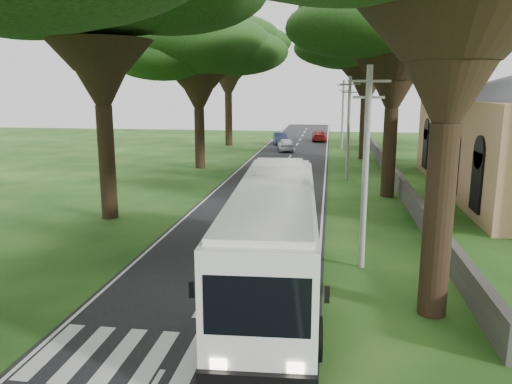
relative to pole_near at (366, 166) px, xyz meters
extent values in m
plane|color=#143F12|center=(-5.50, -6.00, -4.18)|extent=(140.00, 140.00, 0.00)
cube|color=black|center=(-5.50, 19.00, -4.17)|extent=(8.00, 120.00, 0.04)
cube|color=silver|center=(-5.50, -8.00, -4.18)|extent=(8.00, 3.00, 0.01)
cube|color=#383533|center=(3.50, 18.00, -3.58)|extent=(0.35, 50.00, 1.20)
cylinder|color=gray|center=(0.00, 0.00, -0.18)|extent=(0.24, 0.24, 8.00)
cube|color=gray|center=(0.00, 0.00, 3.22)|extent=(1.60, 0.10, 0.10)
cube|color=gray|center=(0.00, 0.00, 2.62)|extent=(1.20, 0.10, 0.10)
cylinder|color=gray|center=(0.00, 20.00, -0.18)|extent=(0.24, 0.24, 8.00)
cube|color=gray|center=(0.00, 20.00, 3.22)|extent=(1.60, 0.10, 0.10)
cube|color=gray|center=(0.00, 20.00, 2.62)|extent=(1.20, 0.10, 0.10)
cylinder|color=gray|center=(0.00, 40.00, -0.18)|extent=(0.24, 0.24, 8.00)
cube|color=gray|center=(0.00, 40.00, 3.22)|extent=(1.60, 0.10, 0.10)
cube|color=gray|center=(0.00, 40.00, 2.62)|extent=(1.20, 0.10, 0.10)
cylinder|color=black|center=(-13.50, 6.00, -1.07)|extent=(0.90, 0.90, 6.22)
cone|color=black|center=(-13.50, 6.00, 3.94)|extent=(3.20, 3.20, 3.80)
cylinder|color=black|center=(-13.00, 24.00, -1.53)|extent=(0.90, 0.90, 5.31)
cone|color=black|center=(-13.00, 24.00, 3.03)|extent=(3.20, 3.20, 3.80)
ellipsoid|color=black|center=(-13.00, 24.00, 6.62)|extent=(13.00, 13.00, 5.46)
cylinder|color=black|center=(-14.00, 42.00, -1.00)|extent=(0.90, 0.90, 6.36)
cone|color=black|center=(-14.00, 42.00, 4.08)|extent=(3.20, 3.20, 3.80)
ellipsoid|color=black|center=(-14.00, 42.00, 8.96)|extent=(12.72, 12.72, 5.34)
cylinder|color=black|center=(2.00, -4.00, -1.12)|extent=(0.90, 0.90, 6.12)
cone|color=black|center=(2.00, -4.00, 3.84)|extent=(3.20, 3.20, 3.80)
cylinder|color=black|center=(2.50, 14.00, -1.28)|extent=(0.90, 0.90, 5.81)
cone|color=black|center=(2.50, 14.00, 3.53)|extent=(3.20, 3.20, 3.80)
ellipsoid|color=black|center=(2.50, 14.00, 7.73)|extent=(12.47, 12.47, 5.24)
cylinder|color=black|center=(2.00, 32.00, -1.23)|extent=(0.90, 0.90, 5.89)
cone|color=black|center=(2.00, 32.00, 3.61)|extent=(3.20, 3.20, 3.80)
ellipsoid|color=black|center=(2.00, 32.00, 7.91)|extent=(12.99, 12.99, 5.46)
cylinder|color=black|center=(3.00, 50.00, -1.08)|extent=(0.90, 0.90, 6.19)
cone|color=black|center=(3.00, 50.00, 3.91)|extent=(3.20, 3.20, 3.80)
ellipsoid|color=black|center=(3.00, 50.00, 8.58)|extent=(14.65, 14.65, 6.15)
cube|color=white|center=(-3.25, -3.05, -2.08)|extent=(3.44, 13.21, 3.21)
cube|color=black|center=(-3.26, -2.73, -1.62)|extent=(3.36, 10.82, 1.20)
cube|color=black|center=(-3.25, -3.05, -3.64)|extent=(3.48, 13.25, 0.38)
cube|color=#D6410E|center=(-3.25, -3.05, -2.82)|extent=(3.41, 11.90, 0.20)
cube|color=white|center=(-3.25, -3.05, -0.41)|extent=(3.18, 12.54, 0.20)
cylinder|color=black|center=(-4.37, -7.48, -3.58)|extent=(0.45, 1.22, 1.20)
cylinder|color=black|center=(-1.65, -7.33, -3.58)|extent=(0.45, 1.22, 1.20)
cylinder|color=black|center=(-4.83, 1.01, -3.58)|extent=(0.45, 1.22, 1.20)
cylinder|color=black|center=(-2.11, 1.15, -3.58)|extent=(0.45, 1.22, 1.20)
imported|color=silver|center=(-6.37, 37.07, -3.41)|extent=(2.45, 4.58, 1.48)
imported|color=navy|center=(-7.68, 43.74, -3.40)|extent=(2.41, 4.75, 1.49)
imported|color=maroon|center=(-2.79, 48.35, -3.44)|extent=(2.08, 4.92, 1.42)
imported|color=black|center=(-13.65, 5.94, -3.43)|extent=(0.37, 0.55, 1.50)
camera|label=1|loc=(-1.42, -19.65, 3.00)|focal=35.00mm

